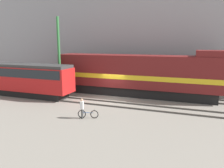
{
  "coord_description": "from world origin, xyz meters",
  "views": [
    {
      "loc": [
        7.96,
        -20.73,
        5.82
      ],
      "look_at": [
        0.58,
        -0.88,
        1.8
      ],
      "focal_mm": 35.0,
      "sensor_mm": 36.0,
      "label": 1
    }
  ],
  "objects_px": {
    "bicycle": "(88,114)",
    "freight_locomotive": "(137,74)",
    "person": "(82,107)",
    "utility_pole_left": "(59,56)",
    "streetcar": "(24,78)"
  },
  "relations": [
    {
      "from": "person",
      "to": "utility_pole_left",
      "type": "xyz_separation_m",
      "value": [
        -6.37,
        6.69,
        3.35
      ]
    },
    {
      "from": "freight_locomotive",
      "to": "bicycle",
      "type": "relative_size",
      "value": 11.32
    },
    {
      "from": "bicycle",
      "to": "freight_locomotive",
      "type": "bearing_deg",
      "value": 78.58
    },
    {
      "from": "freight_locomotive",
      "to": "bicycle",
      "type": "height_order",
      "value": "freight_locomotive"
    },
    {
      "from": "bicycle",
      "to": "person",
      "type": "height_order",
      "value": "person"
    },
    {
      "from": "streetcar",
      "to": "utility_pole_left",
      "type": "height_order",
      "value": "utility_pole_left"
    },
    {
      "from": "bicycle",
      "to": "utility_pole_left",
      "type": "relative_size",
      "value": 0.19
    },
    {
      "from": "streetcar",
      "to": "utility_pole_left",
      "type": "bearing_deg",
      "value": 35.76
    },
    {
      "from": "freight_locomotive",
      "to": "utility_pole_left",
      "type": "bearing_deg",
      "value": -165.34
    },
    {
      "from": "freight_locomotive",
      "to": "streetcar",
      "type": "bearing_deg",
      "value": -159.0
    },
    {
      "from": "freight_locomotive",
      "to": "person",
      "type": "distance_m",
      "value": 9.27
    },
    {
      "from": "streetcar",
      "to": "bicycle",
      "type": "distance_m",
      "value": 10.84
    },
    {
      "from": "freight_locomotive",
      "to": "utility_pole_left",
      "type": "distance_m",
      "value": 9.01
    },
    {
      "from": "streetcar",
      "to": "bicycle",
      "type": "height_order",
      "value": "streetcar"
    },
    {
      "from": "person",
      "to": "utility_pole_left",
      "type": "distance_m",
      "value": 9.83
    }
  ]
}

